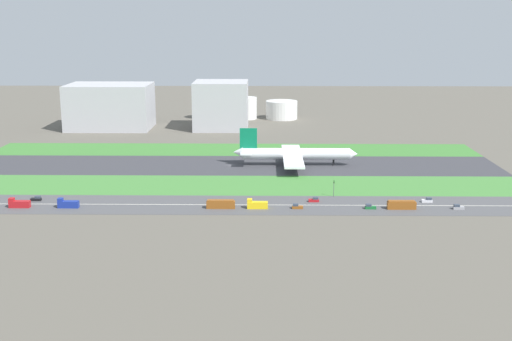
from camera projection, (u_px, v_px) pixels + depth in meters
ground_plane at (231, 165)px, 336.29m from camera, size 800.00×800.00×0.00m
runway at (231, 165)px, 336.27m from camera, size 280.00×46.00×0.10m
grass_median_north at (235, 150)px, 376.14m from camera, size 280.00×36.00×0.10m
grass_median_south at (226, 185)px, 296.41m from camera, size 280.00×36.00×0.10m
highway at (222, 205)px, 265.29m from camera, size 280.00×28.00×0.10m
highway_centerline at (222, 205)px, 265.28m from camera, size 266.00×0.50×0.01m
airliner at (293, 154)px, 334.39m from camera, size 65.00×56.00×19.70m
car_0 at (297, 207)px, 259.81m from camera, size 4.40×1.80×2.00m
car_1 at (370, 207)px, 259.41m from camera, size 4.40×1.80×2.00m
car_4 at (36, 199)px, 271.02m from camera, size 4.40×1.80×2.00m
truck_2 at (68, 204)px, 260.90m from camera, size 8.40×2.50×4.00m
bus_1 at (221, 204)px, 260.02m from camera, size 11.60×2.50×3.50m
truck_1 at (19, 204)px, 261.17m from camera, size 8.40×2.50×4.00m
car_5 at (458, 207)px, 258.93m from camera, size 4.40×1.80×2.00m
car_3 at (314, 200)px, 269.43m from camera, size 4.40×1.80×2.00m
bus_0 at (402, 205)px, 259.03m from camera, size 11.60×2.50×3.50m
truck_0 at (257, 205)px, 259.86m from camera, size 8.40×2.50×4.00m
car_2 at (427, 200)px, 268.79m from camera, size 4.40×1.80×2.00m
traffic_light at (334, 187)px, 276.30m from camera, size 0.36×0.50×7.20m
terminal_building at (110, 106)px, 444.74m from camera, size 56.86×38.21×30.90m
hangar_building at (221, 105)px, 443.47m from camera, size 36.76×35.30×32.87m
fuel_tank_west at (209, 107)px, 489.19m from camera, size 17.93×17.93×17.43m
fuel_tank_centre at (245, 108)px, 488.94m from camera, size 17.87×17.87×16.42m
fuel_tank_east at (282, 110)px, 488.87m from camera, size 23.97×23.97×13.77m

